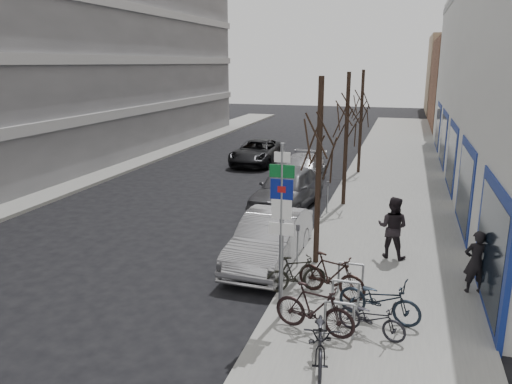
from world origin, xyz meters
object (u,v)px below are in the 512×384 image
Objects in this scene: parked_car_front at (270,239)px; bike_mid_curb at (380,296)px; tree_mid at (347,108)px; meter_front at (298,241)px; bike_far_inner at (331,275)px; meter_mid at (327,194)px; bike_mid_inner at (296,273)px; bike_rack at (345,293)px; parked_car_back at (301,170)px; tree_near at (320,128)px; pedestrian_far at (393,227)px; highway_sign_pole at (282,222)px; pedestrian_near at (476,262)px; tree_far at (362,97)px; bike_near_right at (315,308)px; bike_near_left at (321,335)px; lane_car at (257,152)px; bike_far_curb at (372,315)px; meter_back at (345,167)px; parked_car_mid at (288,188)px.

bike_mid_curb is at bearing -38.53° from parked_car_front.
tree_mid is 4.33× the size of meter_front.
bike_far_inner is 0.40× the size of parked_car_front.
bike_mid_inner is (0.30, -7.07, -0.28)m from meter_mid.
tree_mid is at bearing 73.30° from meter_mid.
bike_rack is 1.78× the size of meter_front.
parked_car_back reaches higher than bike_mid_inner.
tree_near is 5.95m from meter_mid.
bike_far_inner is 3.43m from pedestrian_far.
pedestrian_near is (4.40, 2.68, -1.48)m from highway_sign_pole.
parked_car_back is (-2.36, 12.05, 0.07)m from bike_mid_inner.
bike_near_right is (0.66, -16.94, -3.39)m from tree_far.
pedestrian_near is at bearing 42.76° from bike_near_left.
tree_mid is 1.19× the size of parked_car_front.
pedestrian_near is at bearing -51.43° from meter_mid.
parked_car_front reaches higher than meter_front.
meter_mid is at bearing 27.98° from bike_far_inner.
tree_near reaches higher than bike_mid_inner.
bike_mid_inner is 0.31× the size of lane_car.
parked_car_back is (-4.37, 13.68, 0.09)m from bike_far_curb.
bike_near_left is 1.19× the size of bike_mid_inner.
meter_back reaches higher than bike_mid_inner.
parked_car_front is (-2.03, 3.81, 0.05)m from bike_near_right.
bike_far_inner is (0.75, -8.60, -3.39)m from tree_mid.
parked_car_back reaches higher than bike_mid_curb.
meter_back is at bearing -100.20° from tree_far.
pedestrian_far is (4.61, -8.94, 0.39)m from parked_car_back.
bike_near_left is at bearing -62.55° from parked_car_front.
highway_sign_pole reaches higher than meter_mid.
tree_near is 3.26m from meter_front.
bike_far_inner is at bearing 52.59° from bike_far_curb.
meter_front is 2.98m from pedestrian_far.
pedestrian_far is (2.30, 4.54, -1.36)m from highway_sign_pole.
highway_sign_pole reaches higher than meter_front.
parked_car_mid is at bearing -33.92° from pedestrian_far.
bike_mid_inner is 1.05× the size of bike_far_curb.
parked_car_mid is 3.04× the size of pedestrian_near.
tree_mid is 4.33× the size of meter_back.
pedestrian_far is at bearing -41.46° from parked_car_mid.
bike_mid_curb is 3.09m from pedestrian_near.
bike_mid_curb is (1.97, -9.46, -3.37)m from tree_mid.
lane_car is at bearing 121.12° from meter_mid.
lane_car is at bearing 40.95° from bike_far_inner.
tree_mid reaches higher than bike_near_left.
bike_near_right is 4.72m from pedestrian_near.
bike_mid_curb is 2.30m from bike_mid_inner.
highway_sign_pole is at bearing 76.57° from pedestrian_far.
bike_near_left is 2.28m from bike_mid_curb.
bike_near_left is 0.37× the size of lane_car.
meter_front is 1.00× the size of meter_back.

